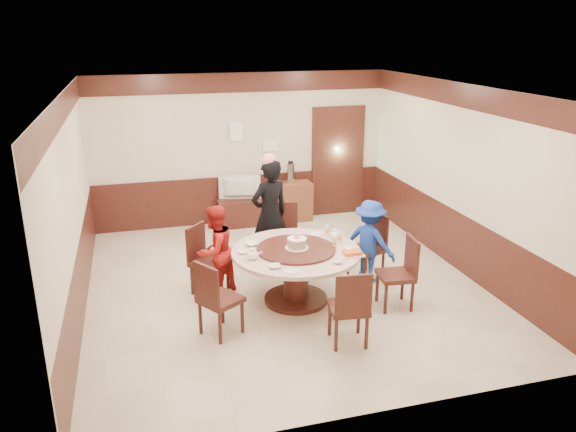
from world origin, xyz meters
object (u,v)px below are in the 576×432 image
object	(u,v)px
side_cabinet	(290,201)
birthday_cake	(297,243)
banquet_table	(296,265)
person_standing	(270,215)
person_red	(215,251)
person_blue	(369,242)
television	(240,188)
thermos	(291,173)
shrimp_platter	(352,254)
tv_stand	(240,212)

from	to	relation	value
side_cabinet	birthday_cake	bearing A→B (deg)	-104.40
banquet_table	person_standing	bearing A→B (deg)	92.86
person_standing	side_cabinet	size ratio (longest dim) A/B	2.15
person_red	person_blue	xyz separation A→B (m)	(2.22, -0.19, -0.03)
person_standing	television	world-z (taller)	person_standing
person_standing	birthday_cake	world-z (taller)	person_standing
person_standing	birthday_cake	size ratio (longest dim) A/B	5.45
thermos	banquet_table	bearing A→B (deg)	-104.61
person_red	shrimp_platter	world-z (taller)	person_red
person_blue	thermos	distance (m)	3.01
birthday_cake	side_cabinet	xyz separation A→B (m)	(0.85, 3.32, -0.48)
person_blue	shrimp_platter	distance (m)	0.92
television	thermos	size ratio (longest dim) A/B	2.05
banquet_table	side_cabinet	world-z (taller)	banquet_table
side_cabinet	thermos	xyz separation A→B (m)	(0.00, 0.00, 0.56)
person_standing	thermos	bearing A→B (deg)	-132.34
shrimp_platter	tv_stand	world-z (taller)	shrimp_platter
shrimp_platter	thermos	size ratio (longest dim) A/B	0.79
person_blue	person_standing	bearing A→B (deg)	17.35
shrimp_platter	birthday_cake	bearing A→B (deg)	150.04
banquet_table	person_red	xyz separation A→B (m)	(-1.01, 0.52, 0.12)
person_red	birthday_cake	xyz separation A→B (m)	(1.02, -0.53, 0.20)
shrimp_platter	television	xyz separation A→B (m)	(-0.78, 3.65, -0.05)
person_standing	side_cabinet	world-z (taller)	person_standing
banquet_table	person_standing	xyz separation A→B (m)	(-0.06, 1.22, 0.33)
person_blue	thermos	bearing A→B (deg)	-31.10
banquet_table	side_cabinet	size ratio (longest dim) A/B	2.16
tv_stand	birthday_cake	bearing A→B (deg)	-87.51
birthday_cake	side_cabinet	world-z (taller)	birthday_cake
person_standing	thermos	distance (m)	2.29
person_standing	person_blue	distance (m)	1.57
person_red	tv_stand	size ratio (longest dim) A/B	1.53
person_red	tv_stand	world-z (taller)	person_red
person_standing	shrimp_platter	bearing A→B (deg)	95.49
tv_stand	thermos	size ratio (longest dim) A/B	2.24
person_standing	television	xyz separation A→B (m)	(-0.07, 2.06, -0.14)
tv_stand	banquet_table	bearing A→B (deg)	-87.69
banquet_table	thermos	xyz separation A→B (m)	(0.86, 3.31, 0.41)
shrimp_platter	television	bearing A→B (deg)	102.07
person_red	thermos	distance (m)	3.37
thermos	person_blue	bearing A→B (deg)	-83.38
person_blue	side_cabinet	bearing A→B (deg)	-31.09
birthday_cake	television	size ratio (longest dim) A/B	0.41
birthday_cake	television	distance (m)	3.29
birthday_cake	tv_stand	bearing A→B (deg)	92.49
person_blue	birthday_cake	bearing A→B (deg)	68.11
tv_stand	side_cabinet	size ratio (longest dim) A/B	1.06
person_standing	thermos	world-z (taller)	person_standing
person_red	side_cabinet	size ratio (longest dim) A/B	1.62
person_red	side_cabinet	xyz separation A→B (m)	(1.87, 2.79, -0.27)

